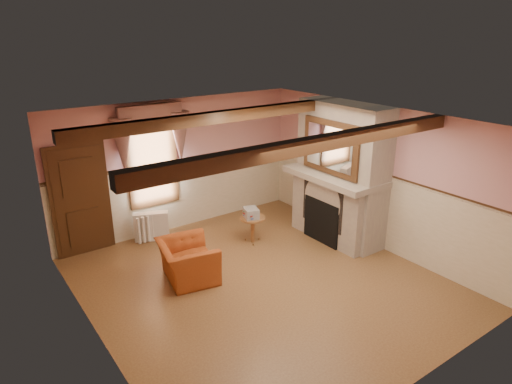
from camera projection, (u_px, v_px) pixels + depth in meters
floor at (262, 283)px, 7.87m from camera, size 5.50×6.00×0.01m
ceiling at (263, 122)px, 6.91m from camera, size 5.50×6.00×0.01m
wall_back at (179, 165)px, 9.68m from camera, size 5.50×0.02×2.80m
wall_front at (422, 289)px, 5.10m from camera, size 5.50×0.02×2.80m
wall_left at (91, 254)px, 5.88m from camera, size 0.02×6.00×2.80m
wall_right at (376, 177)px, 8.90m from camera, size 0.02×6.00×2.80m
wainscot at (262, 244)px, 7.61m from camera, size 5.50×6.00×1.50m
chair_rail at (263, 202)px, 7.36m from camera, size 5.50×6.00×0.08m
firebox at (324, 221)px, 9.27m from camera, size 0.20×0.95×0.90m
armchair at (187, 261)px, 7.90m from camera, size 1.09×1.19×0.67m
side_table at (253, 230)px, 9.28m from camera, size 0.68×0.68×0.55m
book_stack at (251, 213)px, 9.13m from camera, size 0.34×0.38×0.20m
radiator at (151, 226)px, 9.37m from camera, size 0.71×0.44×0.60m
bowl at (344, 174)px, 8.89m from camera, size 0.39×0.39×0.09m
mantel_clock at (308, 159)px, 9.65m from camera, size 0.14×0.24×0.20m
oil_lamp at (327, 163)px, 9.22m from camera, size 0.11×0.11×0.28m
candle_red at (364, 179)px, 8.49m from camera, size 0.06×0.06×0.16m
jar_yellow at (344, 173)px, 8.86m from camera, size 0.06×0.06×0.12m
fireplace at (342, 172)px, 9.18m from camera, size 0.85×2.00×2.80m
mantel at (335, 176)px, 9.09m from camera, size 1.05×2.05×0.12m
overmantel_mirror at (330, 148)px, 8.78m from camera, size 0.06×1.44×1.04m
door at (81, 202)px, 8.61m from camera, size 1.10×0.10×2.10m
window at (152, 158)px, 9.25m from camera, size 1.06×0.08×2.02m
window_drapes at (151, 130)px, 8.97m from camera, size 1.30×0.14×1.40m
ceiling_beam_front at (317, 144)px, 6.03m from camera, size 5.50×0.18×0.20m
ceiling_beam_back at (222, 117)px, 7.86m from camera, size 5.50×0.18×0.20m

